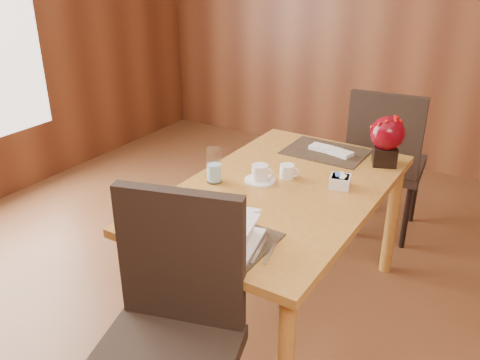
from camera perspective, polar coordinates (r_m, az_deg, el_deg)
The scene contains 14 objects.
back_wall at distance 4.55m, azimuth 19.85°, elevation 18.11°, with size 5.00×0.02×2.80m, color brown.
dining_table at distance 2.54m, azimuth 4.57°, elevation -2.83°, with size 0.90×1.50×0.75m.
placemat_near at distance 2.08m, azimuth -2.43°, elevation -6.41°, with size 0.45×0.33×0.01m, color black.
placemat_far at distance 2.96m, azimuth 9.59°, elevation 3.15°, with size 0.45×0.33×0.01m, color black.
soup_setting at distance 2.01m, azimuth -1.98°, elevation -5.83°, with size 0.33×0.33×0.11m.
coffee_cup at distance 2.54m, azimuth 2.26°, elevation 0.63°, with size 0.16×0.16×0.09m.
water_glass at distance 2.52m, azimuth -2.94°, elevation 1.63°, with size 0.08×0.08×0.18m, color white.
creamer_jug at distance 2.59m, azimuth 5.31°, elevation 0.99°, with size 0.10×0.10×0.07m, color white, non-canonical shape.
sugar_caddy at distance 2.53m, azimuth 11.17°, elevation -0.18°, with size 0.10×0.10×0.06m, color white.
berry_decor at distance 2.81m, azimuth 16.18°, elevation 4.59°, with size 0.18×0.18×0.27m.
napkins_far at distance 2.94m, azimuth 10.32°, elevation 3.25°, with size 0.25×0.09×0.02m, color silver, non-canonical shape.
bread_plate at distance 2.16m, azimuth -10.92°, elevation -5.46°, with size 0.15×0.15×0.01m, color white.
near_chair at distance 1.90m, azimuth -7.85°, elevation -15.72°, with size 0.62×0.62×1.07m.
far_chair at distance 3.44m, azimuth 15.94°, elevation 2.56°, with size 0.53×0.53×1.03m.
Camera 1 is at (1.01, -1.41, 1.84)m, focal length 38.00 mm.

